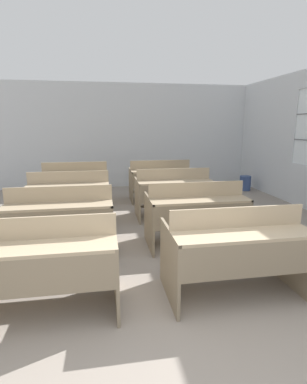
{
  "coord_description": "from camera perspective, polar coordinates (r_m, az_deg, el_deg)",
  "views": [
    {
      "loc": [
        -0.48,
        -1.3,
        1.64
      ],
      "look_at": [
        0.19,
        2.6,
        0.76
      ],
      "focal_mm": 28.0,
      "sensor_mm": 36.0,
      "label": 1
    }
  ],
  "objects": [
    {
      "name": "wall_back",
      "position": [
        8.15,
        -6.43,
        10.53
      ],
      "size": [
        7.09,
        0.06,
        2.72
      ],
      "color": "silver",
      "rests_on": "ground_plane"
    },
    {
      "name": "bench_second_right",
      "position": [
        4.16,
        8.07,
        -3.82
      ],
      "size": [
        1.32,
        0.76,
        0.9
      ],
      "color": "#7A6B54",
      "rests_on": "ground_plane"
    },
    {
      "name": "wastepaper_bin",
      "position": [
        8.07,
        17.06,
        1.65
      ],
      "size": [
        0.28,
        0.28,
        0.37
      ],
      "color": "#33477A",
      "rests_on": "ground_plane"
    },
    {
      "name": "bench_third_left",
      "position": [
        5.25,
        -15.68,
        -0.73
      ],
      "size": [
        1.32,
        0.76,
        0.9
      ],
      "color": "#82735C",
      "rests_on": "ground_plane"
    },
    {
      "name": "bench_third_right",
      "position": [
        5.39,
        3.81,
        0.06
      ],
      "size": [
        1.32,
        0.76,
        0.9
      ],
      "color": "#81715A",
      "rests_on": "ground_plane"
    },
    {
      "name": "bench_back_right",
      "position": [
        6.62,
        1.29,
        2.45
      ],
      "size": [
        1.32,
        0.76,
        0.9
      ],
      "color": "#7A6B54",
      "rests_on": "ground_plane"
    },
    {
      "name": "bench_front_left",
      "position": [
        2.84,
        -20.69,
        -12.57
      ],
      "size": [
        1.32,
        0.76,
        0.9
      ],
      "color": "#7F7059",
      "rests_on": "ground_plane"
    },
    {
      "name": "bench_back_left",
      "position": [
        6.51,
        -14.64,
        1.86
      ],
      "size": [
        1.32,
        0.76,
        0.9
      ],
      "color": "#7B6B54",
      "rests_on": "ground_plane"
    },
    {
      "name": "bench_second_left",
      "position": [
        4.03,
        -17.24,
        -4.81
      ],
      "size": [
        1.32,
        0.76,
        0.9
      ],
      "color": "#7D6E57",
      "rests_on": "ground_plane"
    },
    {
      "name": "bench_front_right",
      "position": [
        3.04,
        15.39,
        -10.46
      ],
      "size": [
        1.32,
        0.76,
        0.9
      ],
      "color": "#7F7059",
      "rests_on": "ground_plane"
    }
  ]
}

